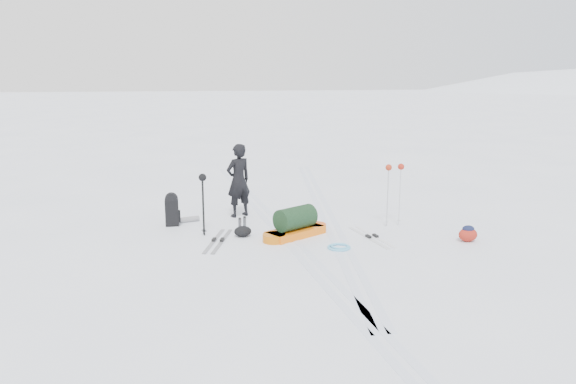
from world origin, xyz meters
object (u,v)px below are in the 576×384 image
pulk_sled (295,225)px  expedition_rucksack (174,210)px  skier (238,180)px  ski_poles_black (203,185)px

pulk_sled → expedition_rucksack: bearing=120.0°
pulk_sled → expedition_rucksack: size_ratio=2.16×
skier → ski_poles_black: skier is taller
pulk_sled → expedition_rucksack: (-2.61, 1.44, 0.11)m
expedition_rucksack → ski_poles_black: ski_poles_black is taller
expedition_rucksack → ski_poles_black: size_ratio=0.58×
pulk_sled → ski_poles_black: size_ratio=1.25×
skier → pulk_sled: bearing=90.2°
skier → expedition_rucksack: 1.76m
expedition_rucksack → ski_poles_black: bearing=-55.6°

